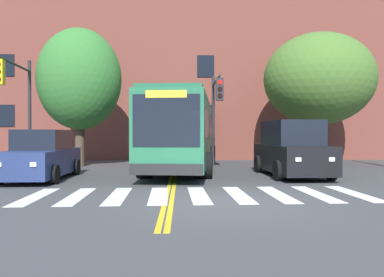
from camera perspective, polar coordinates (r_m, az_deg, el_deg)
ground_plane at (r=9.47m, az=5.26°, el=-9.63°), size 120.00×120.00×0.00m
crosswalk at (r=10.49m, az=1.03°, el=-8.59°), size 9.45×3.29×0.01m
lane_line_yellow_inner at (r=24.41m, az=-2.51°, el=-3.29°), size 0.12×36.00×0.01m
lane_line_yellow_outer at (r=24.41m, az=-2.14°, el=-3.29°), size 0.12×36.00×0.01m
city_bus at (r=17.96m, az=-1.22°, el=1.06°), size 3.73×12.11×3.37m
car_navy_near_lane at (r=15.14m, az=-21.90°, el=-2.59°), size 2.14×4.71×1.85m
car_black_far_lane at (r=15.60m, az=14.87°, el=-1.69°), size 2.34×4.94×2.23m
car_white_behind_bus at (r=26.88m, az=0.35°, el=-0.76°), size 2.51×5.31×2.12m
traffic_light_far_corner at (r=18.55m, az=-25.01°, el=6.23°), size 0.46×3.66×5.28m
traffic_light_overhead at (r=18.60m, az=3.66°, el=5.26°), size 0.34×3.42×4.77m
street_tree_curbside_large at (r=21.79m, az=18.78°, el=8.50°), size 8.35×8.24×7.18m
street_tree_curbside_small at (r=20.73m, az=-16.76°, el=8.60°), size 4.95×4.74×7.23m
building_facade at (r=28.15m, az=1.62°, el=8.98°), size 32.00×7.31×11.49m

